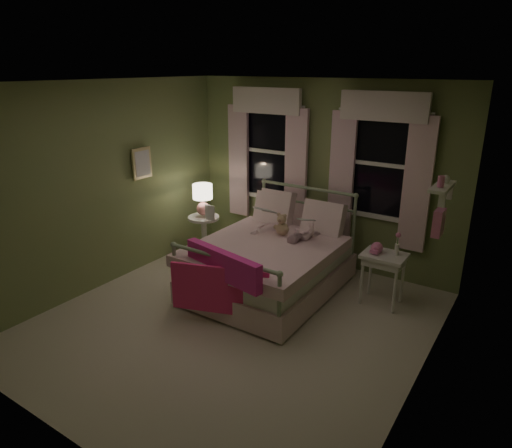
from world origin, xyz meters
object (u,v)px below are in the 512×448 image
Objects in this scene: child_left at (270,209)px; nightstand_left at (204,231)px; nightstand_right at (384,262)px; bed at (270,263)px; teddy_bear at (282,226)px; table_lamp at (203,196)px; child_right at (308,216)px.

nightstand_left is at bearing 15.86° from child_left.
nightstand_left is 1.02× the size of nightstand_right.
nightstand_right is (1.32, 0.43, 0.17)m from bed.
child_left reaches higher than teddy_bear.
child_left is at bearing 4.04° from nightstand_left.
bed is at bearing -91.15° from teddy_bear.
bed is 1.40m from nightstand_right.
teddy_bear is 0.65× the size of table_lamp.
table_lamp reaches higher than teddy_bear.
child_right is at bearing -180.00° from nightstand_right.
table_lamp is 0.72× the size of nightstand_right.
child_right is 1.62× the size of table_lamp.
table_lamp is at bearing 165.54° from bed.
child_left is 1.14× the size of nightstand_left.
table_lamp reaches higher than nightstand_left.
nightstand_right is at bearing 6.90° from teddy_bear.
bed is at bearing -14.46° from table_lamp.
table_lamp is (-1.38, 0.08, 0.16)m from teddy_bear.
table_lamp is at bearing 12.91° from child_right.
nightstand_left is at bearing 176.66° from teddy_bear.
teddy_bear is 1.39m from table_lamp.
child_left is (-0.27, 0.43, 0.56)m from bed.
nightstand_left is (-1.38, 0.35, 0.04)m from bed.
child_right reaches higher than teddy_bear.
child_left reaches higher than bed.
child_left is at bearing 10.23° from child_right.
nightstand_left is at bearing -178.34° from nightstand_right.
child_right is at bearing 29.50° from teddy_bear.
child_right reaches higher than table_lamp.
teddy_bear reaches higher than nightstand_left.
teddy_bear is at bearing 88.85° from bed.
bed is at bearing 134.21° from child_left.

